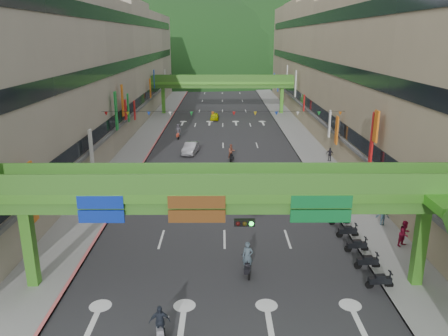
{
  "coord_description": "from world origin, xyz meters",
  "views": [
    {
      "loc": [
        -0.2,
        -16.25,
        13.82
      ],
      "look_at": [
        0.0,
        18.0,
        3.5
      ],
      "focal_mm": 35.0,
      "sensor_mm": 36.0,
      "label": 1
    }
  ],
  "objects_px": {
    "overpass_near": "(243,206)",
    "pedestrian_red": "(404,235)",
    "car_yellow": "(214,116)",
    "scooter_rider_near": "(248,260)",
    "scooter_rider_mid": "(231,153)",
    "car_silver": "(191,148)"
  },
  "relations": [
    {
      "from": "scooter_rider_near",
      "to": "pedestrian_red",
      "type": "xyz_separation_m",
      "value": [
        10.85,
        3.51,
        -0.11
      ]
    },
    {
      "from": "scooter_rider_near",
      "to": "car_silver",
      "type": "xyz_separation_m",
      "value": [
        -5.33,
        28.64,
        -0.32
      ]
    },
    {
      "from": "scooter_rider_mid",
      "to": "overpass_near",
      "type": "bearing_deg",
      "value": -89.98
    },
    {
      "from": "car_yellow",
      "to": "scooter_rider_near",
      "type": "bearing_deg",
      "value": -85.52
    },
    {
      "from": "scooter_rider_mid",
      "to": "pedestrian_red",
      "type": "relative_size",
      "value": 1.12
    },
    {
      "from": "car_yellow",
      "to": "overpass_near",
      "type": "bearing_deg",
      "value": -86.07
    },
    {
      "from": "overpass_near",
      "to": "pedestrian_red",
      "type": "xyz_separation_m",
      "value": [
        11.27,
        5.29,
        -4.3
      ]
    },
    {
      "from": "overpass_near",
      "to": "car_yellow",
      "type": "xyz_separation_m",
      "value": [
        -2.36,
        53.25,
        -4.6
      ]
    },
    {
      "from": "scooter_rider_mid",
      "to": "car_yellow",
      "type": "xyz_separation_m",
      "value": [
        -2.35,
        26.33,
        -0.44
      ]
    },
    {
      "from": "scooter_rider_near",
      "to": "car_yellow",
      "type": "distance_m",
      "value": 51.55
    },
    {
      "from": "pedestrian_red",
      "to": "overpass_near",
      "type": "bearing_deg",
      "value": 172.71
    },
    {
      "from": "scooter_rider_near",
      "to": "scooter_rider_mid",
      "type": "relative_size",
      "value": 1.06
    },
    {
      "from": "overpass_near",
      "to": "scooter_rider_mid",
      "type": "xyz_separation_m",
      "value": [
        -0.01,
        26.92,
        -4.16
      ]
    },
    {
      "from": "overpass_near",
      "to": "scooter_rider_near",
      "type": "distance_m",
      "value": 4.57
    },
    {
      "from": "scooter_rider_mid",
      "to": "car_silver",
      "type": "distance_m",
      "value": 6.04
    },
    {
      "from": "overpass_near",
      "to": "car_silver",
      "type": "xyz_separation_m",
      "value": [
        -4.92,
        30.42,
        -4.51
      ]
    },
    {
      "from": "car_silver",
      "to": "overpass_near",
      "type": "bearing_deg",
      "value": -71.7
    },
    {
      "from": "overpass_near",
      "to": "pedestrian_red",
      "type": "bearing_deg",
      "value": 25.14
    },
    {
      "from": "overpass_near",
      "to": "car_silver",
      "type": "distance_m",
      "value": 31.14
    },
    {
      "from": "scooter_rider_mid",
      "to": "pedestrian_red",
      "type": "height_order",
      "value": "scooter_rider_mid"
    },
    {
      "from": "scooter_rider_near",
      "to": "car_yellow",
      "type": "xyz_separation_m",
      "value": [
        -2.78,
        51.47,
        -0.41
      ]
    },
    {
      "from": "car_silver",
      "to": "pedestrian_red",
      "type": "distance_m",
      "value": 29.89
    }
  ]
}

